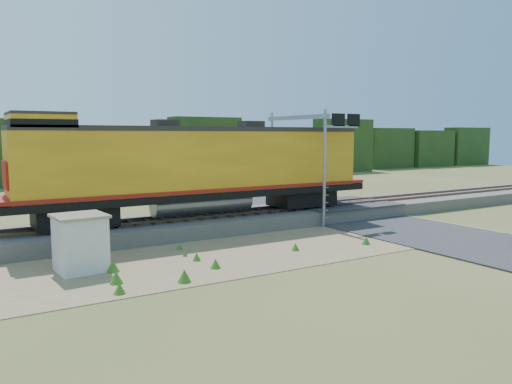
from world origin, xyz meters
TOP-DOWN VIEW (x-y plane):
  - ground at (0.00, 0.00)m, footprint 140.00×140.00m
  - ballast at (0.00, 6.00)m, footprint 70.00×5.00m
  - rails at (0.00, 6.00)m, footprint 70.00×1.54m
  - dirt_shoulder at (-2.00, 0.50)m, footprint 26.00×8.00m
  - road at (7.00, 0.74)m, footprint 7.00×66.00m
  - tree_line_north at (0.00, 38.00)m, footprint 130.00×3.00m
  - weed_clumps at (-3.50, 0.10)m, footprint 15.00×6.20m
  - locomotive at (-3.42, 6.00)m, footprint 21.31×3.25m
  - shed at (-10.91, 0.72)m, footprint 2.09×2.09m
  - signal_gantry at (3.74, 5.34)m, footprint 2.73×6.20m

SIDE VIEW (x-z plane):
  - ground at x=0.00m, z-range 0.00..0.00m
  - weed_clumps at x=-3.50m, z-range -0.28..0.28m
  - dirt_shoulder at x=-2.00m, z-range 0.00..0.03m
  - road at x=7.00m, z-range -0.34..0.52m
  - ballast at x=0.00m, z-range 0.00..0.80m
  - rails at x=0.00m, z-range 0.80..0.96m
  - shed at x=-10.91m, z-range 0.01..2.31m
  - tree_line_north at x=0.00m, z-range -0.18..6.32m
  - locomotive at x=-3.42m, z-range 0.92..6.42m
  - signal_gantry at x=3.74m, z-range 1.73..8.61m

